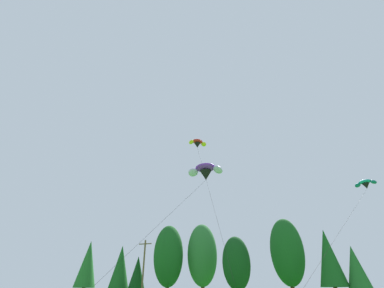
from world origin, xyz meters
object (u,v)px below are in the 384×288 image
object	(u,v)px
parafoil_kite_far_teal	(366,184)
utility_pole	(143,271)
parafoil_kite_mid_red_yellow	(198,143)
parafoil_kite_high_purple	(205,171)

from	to	relation	value
parafoil_kite_far_teal	utility_pole	bearing A→B (deg)	163.58
utility_pole	parafoil_kite_far_teal	distance (m)	33.94
parafoil_kite_mid_red_yellow	parafoil_kite_far_teal	distance (m)	20.04
parafoil_kite_mid_red_yellow	parafoil_kite_far_teal	xyz separation A→B (m)	(18.57, 5.19, -5.47)
utility_pole	parafoil_kite_mid_red_yellow	world-z (taller)	parafoil_kite_mid_red_yellow
parafoil_kite_high_purple	parafoil_kite_mid_red_yellow	distance (m)	7.71
parafoil_kite_mid_red_yellow	parafoil_kite_far_teal	world-z (taller)	parafoil_kite_mid_red_yellow
utility_pole	parafoil_kite_far_teal	bearing A→B (deg)	-16.42
utility_pole	parafoil_kite_high_purple	xyz separation A→B (m)	(15.13, -19.12, 7.59)
utility_pole	parafoil_kite_far_teal	world-z (taller)	parafoil_kite_far_teal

